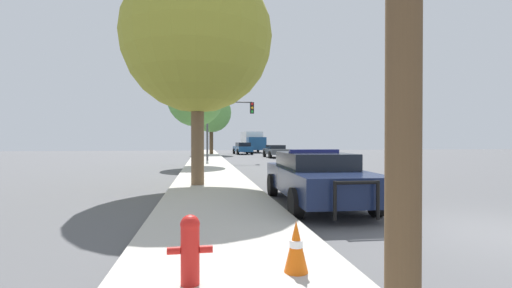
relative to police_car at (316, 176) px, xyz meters
name	(u,v)px	position (x,y,z in m)	size (l,w,h in m)	color
ground_plane	(511,236)	(2.48, -3.46, -0.75)	(110.00, 110.00, 0.00)	#565659
sidewalk_left	(228,245)	(-2.62, -3.46, -0.69)	(3.00, 110.00, 0.13)	#BCB7AD
police_car	(316,176)	(0.00, 0.00, 0.00)	(2.24, 5.20, 1.47)	#141E3D
fire_hydrant	(190,247)	(-3.14, -5.00, -0.21)	(0.49, 0.22, 0.77)	red
traffic_light	(227,117)	(-1.11, 18.22, 2.79)	(3.77, 0.35, 4.79)	#424247
car_background_distant	(243,148)	(1.97, 33.87, 0.03)	(2.25, 4.58, 1.48)	navy
car_background_oncoming	(276,151)	(4.30, 25.05, -0.05)	(2.08, 4.58, 1.27)	#474C51
box_truck	(252,141)	(4.20, 40.78, 0.85)	(2.89, 7.42, 3.00)	navy
tree_sidewalk_near	(197,38)	(-3.19, 3.65, 4.62)	(5.35, 5.35, 7.94)	brown
tree_sidewalk_mid	(195,99)	(-3.48, 13.85, 3.66)	(3.63, 3.63, 6.13)	brown
tree_sidewalk_far	(211,112)	(-1.99, 32.19, 4.31)	(4.75, 4.75, 7.33)	#4C3823
traffic_cone	(296,246)	(-1.90, -4.83, -0.31)	(0.29, 0.29, 0.62)	orange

